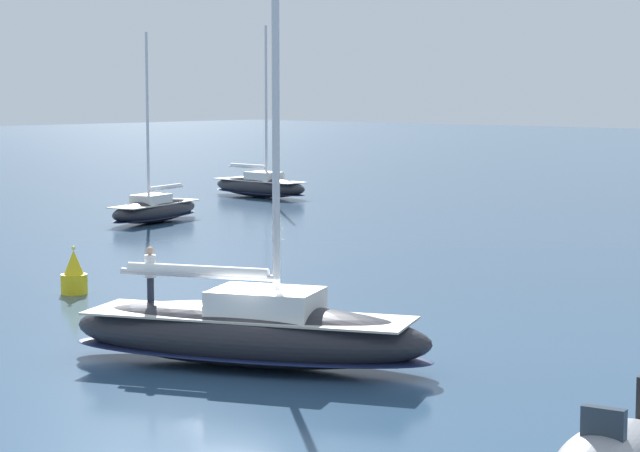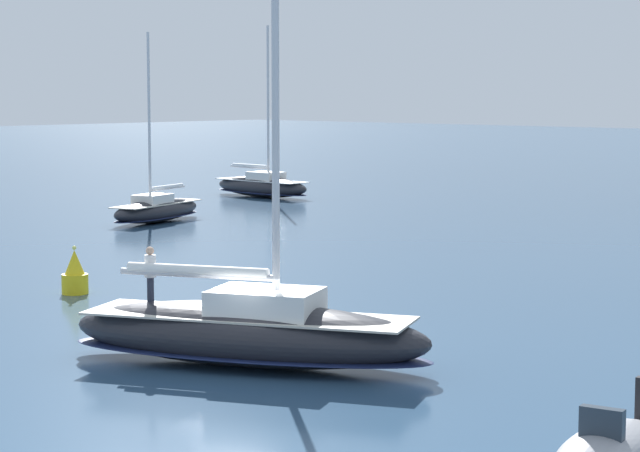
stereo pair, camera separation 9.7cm
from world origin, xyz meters
TOP-DOWN VIEW (x-y plane):
  - ground_plane at (0.00, 0.00)m, footprint 400.00×400.00m
  - sailboat_main at (0.02, 0.01)m, footprint 10.94×7.05m
  - sailboat_moored_near_marina at (-38.39, 39.23)m, footprint 8.92×2.75m
  - sailboat_moored_mid_channel at (-31.00, 23.06)m, footprint 4.26×8.25m
  - channel_buoy at (-13.62, 4.23)m, footprint 1.00×1.00m

SIDE VIEW (x-z plane):
  - ground_plane at x=0.00m, z-range 0.00..0.00m
  - channel_buoy at x=-13.62m, z-range -0.20..1.64m
  - sailboat_moored_mid_channel at x=-31.00m, z-range -4.72..6.21m
  - sailboat_moored_near_marina at x=-38.39m, z-range -5.26..6.91m
  - sailboat_main at x=0.02m, z-range -6.32..8.30m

